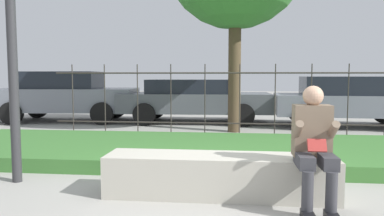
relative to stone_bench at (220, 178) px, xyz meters
The scene contains 9 objects.
ground_plane 0.23m from the stone_bench, behind, with size 60.00×60.00×0.00m, color #9E9B93.
stone_bench is the anchor object (origin of this frame).
person_seated_reader 1.13m from the stone_bench, 18.53° to the right, with size 0.42×0.73×1.27m.
grass_berm 2.07m from the stone_bench, 92.50° to the left, with size 9.62×2.74×0.21m.
iron_fence 4.09m from the stone_bench, 91.28° to the left, with size 7.62×0.03×1.63m.
car_parked_left 8.29m from the stone_bench, 126.47° to the left, with size 4.29×2.17×1.50m.
car_parked_right 7.04m from the stone_bench, 62.76° to the left, with size 3.98×2.11×1.36m.
car_parked_center 6.91m from the stone_bench, 98.42° to the left, with size 4.44×2.08×1.27m.
street_lamp 3.34m from the stone_bench, behind, with size 0.28×0.28×3.60m.
Camera 1 is at (0.23, -4.20, 1.37)m, focal length 35.00 mm.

